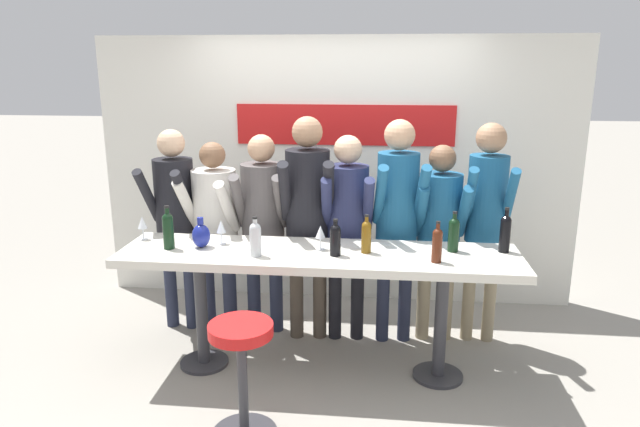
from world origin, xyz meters
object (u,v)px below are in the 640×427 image
(wine_bottle_6, at_px, (366,235))
(wine_glass_1, at_px, (142,223))
(person_rightmost, at_px, (486,207))
(wine_bottle_2, at_px, (437,243))
(person_far_left, at_px, (175,207))
(wine_glass_2, at_px, (320,233))
(wine_bottle_3, at_px, (454,233))
(wine_bottle_4, at_px, (505,232))
(person_center_left, at_px, (263,213))
(person_right, at_px, (397,206))
(wine_bottle_1, at_px, (168,229))
(wine_bottle_0, at_px, (255,238))
(wine_glass_0, at_px, (221,227))
(person_left, at_px, (215,217))
(wine_bottle_5, at_px, (335,238))
(person_far_right, at_px, (439,222))
(bar_stool, at_px, (242,363))
(tasting_table, at_px, (318,268))
(person_center_right, at_px, (347,216))
(person_center, at_px, (308,204))
(decorative_vase, at_px, (201,235))

(wine_bottle_6, xyz_separation_m, wine_glass_1, (-1.66, 0.13, -0.00))
(person_rightmost, relative_size, wine_bottle_2, 6.32)
(person_far_left, xyz_separation_m, wine_glass_2, (1.25, -0.55, -0.01))
(wine_bottle_3, distance_m, wine_bottle_4, 0.35)
(person_center_left, relative_size, wine_bottle_3, 5.78)
(person_right, distance_m, wine_bottle_1, 1.72)
(wine_bottle_0, xyz_separation_m, wine_bottle_2, (1.21, 0.01, -0.00))
(person_rightmost, xyz_separation_m, wine_bottle_0, (-1.65, -0.75, -0.07))
(person_center_left, relative_size, person_rightmost, 0.94)
(wine_glass_0, xyz_separation_m, wine_glass_1, (-0.61, 0.04, 0.00))
(person_left, relative_size, wine_bottle_2, 5.71)
(wine_bottle_2, xyz_separation_m, wine_glass_2, (-0.79, 0.18, -0.00))
(wine_bottle_5, distance_m, wine_glass_1, 1.47)
(person_far_right, distance_m, wine_bottle_4, 0.62)
(bar_stool, distance_m, wine_bottle_1, 1.19)
(wine_glass_0, xyz_separation_m, wine_glass_2, (0.73, -0.05, 0.00))
(wine_bottle_4, bearing_deg, bar_stool, -150.20)
(tasting_table, relative_size, wine_glass_0, 15.79)
(wine_bottle_0, distance_m, wine_bottle_1, 0.65)
(tasting_table, bearing_deg, person_center_right, 72.71)
(person_far_left, distance_m, wine_bottle_6, 1.68)
(person_center, relative_size, decorative_vase, 8.23)
(wine_bottle_2, distance_m, wine_glass_1, 2.15)
(wine_bottle_4, bearing_deg, person_far_right, 130.35)
(wine_glass_0, bearing_deg, decorative_vase, -143.84)
(wine_bottle_2, relative_size, wine_glass_2, 1.58)
(person_left, height_order, wine_bottle_4, person_left)
(person_left, bearing_deg, bar_stool, -61.70)
(bar_stool, height_order, person_center, person_center)
(wine_bottle_6, bearing_deg, person_center_right, 107.50)
(wine_glass_0, bearing_deg, person_far_right, 17.53)
(wine_bottle_0, height_order, wine_bottle_3, wine_bottle_3)
(person_center_left, bearing_deg, wine_bottle_6, -37.23)
(bar_stool, xyz_separation_m, wine_glass_1, (-0.97, 0.96, 0.56))
(tasting_table, relative_size, person_rightmost, 1.58)
(person_left, relative_size, person_center_left, 0.96)
(person_rightmost, height_order, wine_bottle_4, person_rightmost)
(wine_glass_1, xyz_separation_m, wine_glass_2, (1.34, -0.10, 0.00))
(person_far_left, bearing_deg, wine_bottle_2, -16.51)
(person_rightmost, bearing_deg, wine_bottle_3, -117.76)
(person_center_right, bearing_deg, person_center_left, 170.59)
(person_center_left, height_order, wine_bottle_0, person_center_left)
(person_center_right, distance_m, wine_bottle_0, 0.89)
(person_right, relative_size, person_far_right, 1.12)
(tasting_table, bearing_deg, person_left, 147.14)
(wine_glass_1, bearing_deg, tasting_table, -6.29)
(person_far_left, xyz_separation_m, wine_glass_0, (0.53, -0.49, -0.01))
(wine_bottle_0, relative_size, wine_bottle_1, 0.88)
(person_center, height_order, wine_glass_0, person_center)
(wine_glass_1, bearing_deg, wine_glass_2, -4.12)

